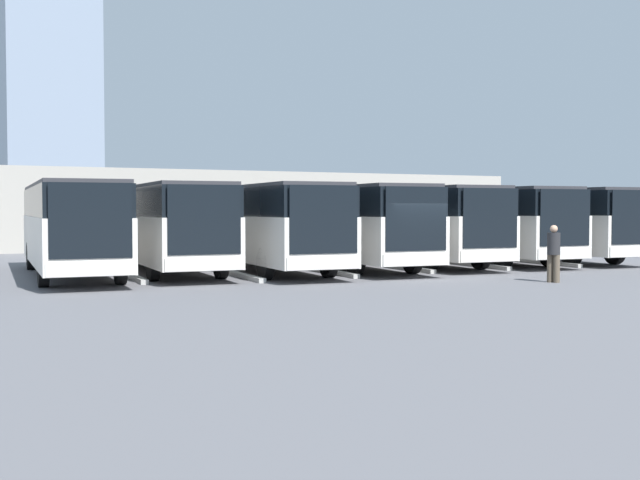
{
  "coord_description": "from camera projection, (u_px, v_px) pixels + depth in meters",
  "views": [
    {
      "loc": [
        14.85,
        22.37,
        2.33
      ],
      "look_at": [
        0.71,
        -5.91,
        1.09
      ],
      "focal_mm": 45.0,
      "sensor_mm": 36.0,
      "label": 1
    }
  ],
  "objects": [
    {
      "name": "office_tower",
      "position": [
        50.0,
        90.0,
        171.12
      ],
      "size": [
        19.04,
        19.04,
        56.51
      ],
      "color": "#7F8EA3",
      "rests_on": "ground_plane"
    },
    {
      "name": "bus_2",
      "position": [
        408.0,
        222.0,
        33.45
      ],
      "size": [
        3.36,
        12.01,
        3.17
      ],
      "rotation": [
        0.0,
        0.0,
        -0.07
      ],
      "color": "silver",
      "rests_on": "ground_plane"
    },
    {
      "name": "bus_4",
      "position": [
        263.0,
        223.0,
        29.88
      ],
      "size": [
        3.36,
        12.01,
        3.17
      ],
      "rotation": [
        0.0,
        0.0,
        -0.07
      ],
      "color": "silver",
      "rests_on": "ground_plane"
    },
    {
      "name": "curb_divider_2",
      "position": [
        396.0,
        266.0,
        31.19
      ],
      "size": [
        0.64,
        5.72,
        0.15
      ],
      "primitive_type": "cube",
      "rotation": [
        0.0,
        0.0,
        -0.07
      ],
      "color": "#B2B2AD",
      "rests_on": "ground_plane"
    },
    {
      "name": "curb_divider_3",
      "position": [
        323.0,
        270.0,
        29.21
      ],
      "size": [
        0.64,
        5.72,
        0.15
      ],
      "primitive_type": "cube",
      "rotation": [
        0.0,
        0.0,
        -0.07
      ],
      "color": "#B2B2AD",
      "rests_on": "ground_plane"
    },
    {
      "name": "curb_divider_1",
      "position": [
        467.0,
        264.0,
        32.67
      ],
      "size": [
        0.64,
        5.72,
        0.15
      ],
      "primitive_type": "cube",
      "rotation": [
        0.0,
        0.0,
        -0.07
      ],
      "color": "#B2B2AD",
      "rests_on": "ground_plane"
    },
    {
      "name": "bus_3",
      "position": [
        342.0,
        223.0,
        31.48
      ],
      "size": [
        3.36,
        12.01,
        3.17
      ],
      "rotation": [
        0.0,
        0.0,
        -0.07
      ],
      "color": "silver",
      "rests_on": "ground_plane"
    },
    {
      "name": "bus_5",
      "position": [
        164.0,
        224.0,
        29.39
      ],
      "size": [
        3.36,
        12.01,
        3.17
      ],
      "rotation": [
        0.0,
        0.0,
        -0.07
      ],
      "color": "silver",
      "rests_on": "ground_plane"
    },
    {
      "name": "station_building",
      "position": [
        187.0,
        209.0,
        49.7
      ],
      "size": [
        42.26,
        11.17,
        4.56
      ],
      "color": "#A8A399",
      "rests_on": "ground_plane"
    },
    {
      "name": "bus_1",
      "position": [
        475.0,
        221.0,
        34.94
      ],
      "size": [
        3.36,
        12.01,
        3.17
      ],
      "rotation": [
        0.0,
        0.0,
        -0.07
      ],
      "color": "silver",
      "rests_on": "ground_plane"
    },
    {
      "name": "curb_divider_5",
      "position": [
        130.0,
        275.0,
        27.12
      ],
      "size": [
        0.64,
        5.72,
        0.15
      ],
      "primitive_type": "cube",
      "rotation": [
        0.0,
        0.0,
        -0.07
      ],
      "color": "#B2B2AD",
      "rests_on": "ground_plane"
    },
    {
      "name": "curb_divider_0",
      "position": [
        535.0,
        262.0,
        34.07
      ],
      "size": [
        0.64,
        5.72,
        0.15
      ],
      "primitive_type": "cube",
      "rotation": [
        0.0,
        0.0,
        -0.07
      ],
      "color": "#B2B2AD",
      "rests_on": "ground_plane"
    },
    {
      "name": "bus_0",
      "position": [
        538.0,
        221.0,
        36.33
      ],
      "size": [
        3.36,
        12.01,
        3.17
      ],
      "rotation": [
        0.0,
        0.0,
        -0.07
      ],
      "color": "silver",
      "rests_on": "ground_plane"
    },
    {
      "name": "ground_plane",
      "position": [
        418.0,
        278.0,
        26.72
      ],
      "size": [
        600.0,
        600.0,
        0.0
      ],
      "primitive_type": "plane",
      "color": "#5B5B60"
    },
    {
      "name": "pedestrian",
      "position": [
        554.0,
        252.0,
        25.22
      ],
      "size": [
        0.51,
        0.51,
        1.81
      ],
      "rotation": [
        0.0,
        0.0,
        5.04
      ],
      "color": "brown",
      "rests_on": "ground_plane"
    },
    {
      "name": "bus_6",
      "position": [
        70.0,
        225.0,
        27.45
      ],
      "size": [
        3.36,
        12.01,
        3.17
      ],
      "rotation": [
        0.0,
        0.0,
        -0.07
      ],
      "color": "silver",
      "rests_on": "ground_plane"
    },
    {
      "name": "curb_divider_4",
      "position": [
        236.0,
        274.0,
        27.61
      ],
      "size": [
        0.64,
        5.72,
        0.15
      ],
      "primitive_type": "cube",
      "rotation": [
        0.0,
        0.0,
        -0.07
      ],
      "color": "#B2B2AD",
      "rests_on": "ground_plane"
    }
  ]
}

